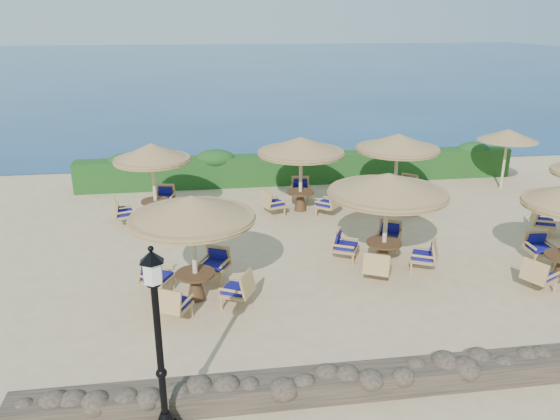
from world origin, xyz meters
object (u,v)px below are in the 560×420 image
object	(u,v)px
extra_parasol	(508,135)
cafe_set_5	(397,153)
cafe_set_1	(387,200)
lamp_post	(160,354)
cafe_set_3	(153,168)
cafe_set_0	(193,228)
cafe_set_4	(301,157)

from	to	relation	value
extra_parasol	cafe_set_5	size ratio (longest dim) A/B	0.81
cafe_set_1	cafe_set_5	bearing A→B (deg)	67.44
lamp_post	cafe_set_3	bearing A→B (deg)	94.61
cafe_set_0	cafe_set_1	bearing A→B (deg)	13.03
cafe_set_4	extra_parasol	bearing A→B (deg)	9.53
cafe_set_3	extra_parasol	bearing A→B (deg)	7.23
extra_parasol	cafe_set_0	bearing A→B (deg)	-148.45
cafe_set_5	lamp_post	bearing A→B (deg)	-125.70
extra_parasol	cafe_set_0	size ratio (longest dim) A/B	0.81
lamp_post	cafe_set_1	distance (m)	8.04
lamp_post	cafe_set_4	xyz separation A→B (m)	(4.16, 10.58, 0.40)
extra_parasol	cafe_set_1	bearing A→B (deg)	-138.20
cafe_set_0	cafe_set_1	distance (m)	5.25
cafe_set_4	cafe_set_1	bearing A→B (deg)	-73.28
cafe_set_3	cafe_set_0	bearing A→B (deg)	-76.96
extra_parasol	cafe_set_5	world-z (taller)	cafe_set_5
lamp_post	cafe_set_3	size ratio (longest dim) A/B	1.22
cafe_set_1	cafe_set_3	size ratio (longest dim) A/B	1.19
lamp_post	cafe_set_5	bearing A→B (deg)	54.30
extra_parasol	cafe_set_3	xyz separation A→B (m)	(-13.43, -1.70, -0.33)
cafe_set_1	cafe_set_5	world-z (taller)	same
cafe_set_5	cafe_set_1	bearing A→B (deg)	-112.56
cafe_set_1	cafe_set_4	xyz separation A→B (m)	(-1.45, 4.83, 0.04)
cafe_set_0	cafe_set_3	size ratio (longest dim) A/B	1.10
cafe_set_4	cafe_set_5	xyz separation A→B (m)	(3.47, 0.04, -0.01)
cafe_set_3	cafe_set_5	distance (m)	8.47
extra_parasol	cafe_set_0	xyz separation A→B (m)	(-12.10, -7.43, -0.30)
lamp_post	extra_parasol	size ratio (longest dim) A/B	1.38
cafe_set_0	cafe_set_4	size ratio (longest dim) A/B	0.99
cafe_set_1	cafe_set_4	bearing A→B (deg)	106.72
cafe_set_4	cafe_set_5	world-z (taller)	same
cafe_set_0	cafe_set_3	xyz separation A→B (m)	(-1.33, 5.73, -0.03)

